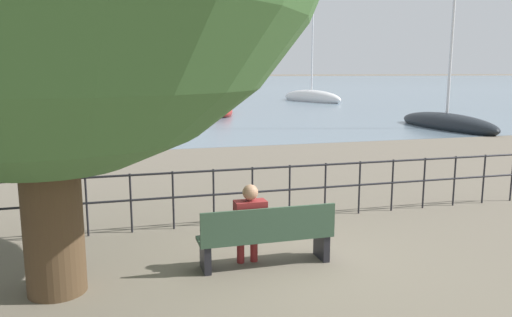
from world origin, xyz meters
TOP-DOWN VIEW (x-y plane):
  - ground_plane at (0.00, 0.00)m, footprint 1000.00×1000.00m
  - harbor_water at (0.00, 161.36)m, footprint 600.00×300.00m
  - park_bench at (0.00, -0.06)m, footprint 1.96×0.45m
  - seated_person_left at (-0.23, 0.01)m, footprint 0.45×0.35m
  - promenade_railing at (-0.00, 2.03)m, footprint 12.42×0.04m
  - sailboat_0 at (13.84, 14.61)m, footprint 1.87×7.08m
  - sailboat_1 at (15.86, 37.44)m, footprint 3.91×8.36m
  - sailboat_5 at (4.84, 27.24)m, footprint 2.61×8.89m
  - harbor_lighthouse at (-18.31, 123.67)m, footprint 5.30×5.30m

SIDE VIEW (x-z plane):
  - ground_plane at x=0.00m, z-range 0.00..0.00m
  - harbor_water at x=0.00m, z-range 0.00..0.01m
  - sailboat_5 at x=4.84m, z-range -4.16..4.71m
  - sailboat_0 at x=13.84m, z-range -4.92..5.48m
  - sailboat_1 at x=15.86m, z-range -5.91..6.66m
  - park_bench at x=0.00m, z-range -0.01..0.89m
  - seated_person_left at x=-0.23m, z-range 0.07..1.27m
  - promenade_railing at x=0.00m, z-range 0.17..1.22m
  - harbor_lighthouse at x=-18.31m, z-range -0.95..26.20m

